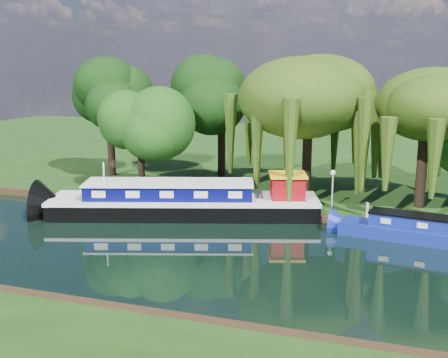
% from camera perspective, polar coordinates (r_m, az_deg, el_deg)
% --- Properties ---
extents(ground, '(120.00, 120.00, 0.00)m').
position_cam_1_polar(ground, '(29.27, 6.98, -8.56)').
color(ground, black).
extents(far_bank, '(120.00, 52.00, 0.45)m').
position_cam_1_polar(far_bank, '(61.95, 13.45, 2.29)').
color(far_bank, black).
rests_on(far_bank, ground).
extents(dutch_barge, '(18.25, 9.28, 3.77)m').
position_cam_1_polar(dutch_barge, '(37.76, -3.84, -2.33)').
color(dutch_barge, black).
rests_on(dutch_barge, ground).
extents(narrowboat, '(11.69, 3.62, 1.68)m').
position_cam_1_polar(narrowboat, '(34.19, 21.29, -5.23)').
color(narrowboat, navy).
rests_on(narrowboat, ground).
extents(red_dinghy, '(3.49, 2.83, 0.64)m').
position_cam_1_polar(red_dinghy, '(40.74, -11.38, -2.84)').
color(red_dinghy, maroon).
rests_on(red_dinghy, ground).
extents(willow_left, '(8.13, 8.13, 9.74)m').
position_cam_1_polar(willow_left, '(41.51, 8.61, 8.08)').
color(willow_left, black).
rests_on(willow_left, far_bank).
extents(willow_right, '(6.96, 6.96, 8.48)m').
position_cam_1_polar(willow_right, '(39.60, 19.79, 6.04)').
color(willow_right, black).
rests_on(willow_right, far_bank).
extents(tree_far_left, '(4.75, 4.75, 7.65)m').
position_cam_1_polar(tree_far_left, '(42.18, -8.53, 5.63)').
color(tree_far_left, black).
rests_on(tree_far_left, far_bank).
extents(tree_far_back, '(5.42, 5.42, 9.12)m').
position_cam_1_polar(tree_far_back, '(49.09, -11.58, 7.69)').
color(tree_far_back, black).
rests_on(tree_far_back, far_bank).
extents(tree_far_mid, '(5.74, 5.74, 9.38)m').
position_cam_1_polar(tree_far_mid, '(47.22, -0.25, 7.90)').
color(tree_far_mid, black).
rests_on(tree_far_mid, far_bank).
extents(lamppost, '(0.36, 0.36, 2.56)m').
position_cam_1_polar(lamppost, '(38.52, 11.00, 0.03)').
color(lamppost, silver).
rests_on(lamppost, far_bank).
extents(mooring_posts, '(19.16, 0.16, 1.00)m').
position_cam_1_polar(mooring_posts, '(36.97, 8.93, -2.73)').
color(mooring_posts, silver).
rests_on(mooring_posts, far_bank).
extents(reeds_near, '(33.70, 1.50, 1.10)m').
position_cam_1_polar(reeds_near, '(21.65, 21.37, -15.38)').
color(reeds_near, '#174412').
rests_on(reeds_near, ground).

